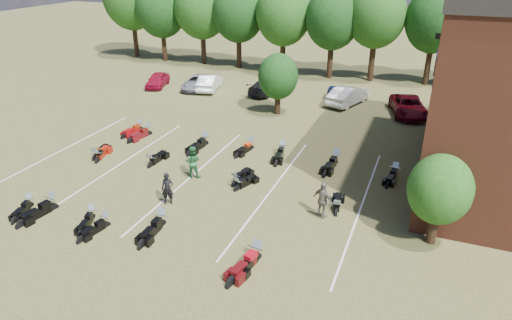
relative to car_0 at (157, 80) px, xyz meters
The scene contains 36 objects.
ground 24.41m from the car_0, 50.41° to the right, with size 160.00×160.00×0.00m, color brown.
car_0 is the anchor object (origin of this frame).
car_1 5.33m from the car_0, ahead, with size 1.58×4.53×1.49m, color silver.
car_2 4.13m from the car_0, 10.62° to the left, with size 2.16×4.68×1.30m, color gray.
car_3 11.03m from the car_0, ahead, with size 1.92×4.72×1.37m, color black.
car_4 17.38m from the car_0, ahead, with size 1.53×3.81×1.30m, color navy.
car_5 18.46m from the car_0, ahead, with size 1.70×4.86×1.60m, color #B2B0AC.
car_6 23.51m from the car_0, ahead, with size 2.45×5.32×1.48m, color #50040F.
car_7 26.81m from the car_0, ahead, with size 1.95×4.80×1.39m, color #37383C.
person_black 23.20m from the car_0, 55.97° to the right, with size 0.65×0.42×1.77m, color black.
person_green 20.35m from the car_0, 51.52° to the right, with size 0.94×0.73×1.94m, color #246233.
person_grey 27.27m from the car_0, 40.05° to the right, with size 1.15×0.48×1.96m, color #5F5951.
motorcycle_0 23.31m from the car_0, 70.69° to the right, with size 0.79×2.48×1.38m, color black, non-canonical shape.
motorcycle_1 23.17m from the car_0, 73.85° to the right, with size 0.63×1.99×1.11m, color black, non-canonical shape.
motorcycle_2 25.01m from the car_0, 63.11° to the right, with size 0.64×2.00×1.11m, color black, non-canonical shape.
motorcycle_3 24.28m from the car_0, 65.00° to the right, with size 0.64×2.01×1.12m, color black, non-canonical shape.
motorcycle_4 25.36m from the car_0, 57.00° to the right, with size 0.78×2.44×1.36m, color black, non-canonical shape.
motorcycle_5 29.11m from the car_0, 48.97° to the right, with size 0.66×2.06×1.15m, color black, non-canonical shape.
motorcycle_6 29.19m from the car_0, 49.17° to the right, with size 0.81×2.53×1.41m, color #44090C, non-canonical shape.
motorcycle_7 17.41m from the car_0, 69.84° to the right, with size 0.73×2.28×1.27m, color maroon, non-canonical shape.
motorcycle_8 17.03m from the car_0, 70.80° to the right, with size 0.70×2.19×1.22m, color black, non-canonical shape.
motorcycle_9 18.36m from the car_0, 58.68° to the right, with size 0.71×2.24×1.25m, color black, non-canonical shape.
motorcycle_11 22.25m from the car_0, 46.13° to the right, with size 0.72×2.27×1.26m, color black, non-canonical shape.
motorcycle_12 22.83m from the car_0, 46.24° to the right, with size 0.66×2.08×1.16m, color black, non-canonical shape.
motorcycle_13 27.36m from the car_0, 38.27° to the right, with size 0.68×2.15×1.20m, color black, non-canonical shape.
motorcycle_14 12.99m from the car_0, 60.41° to the right, with size 0.74×2.34×1.30m, color #510B11, non-canonical shape.
motorcycle_15 12.08m from the car_0, 63.50° to the right, with size 0.72×2.26×1.26m, color maroon, non-canonical shape.
motorcycle_16 15.98m from the car_0, 45.92° to the right, with size 0.80×2.50×1.39m, color black, non-canonical shape.
motorcycle_17 18.01m from the car_0, 37.42° to the right, with size 0.69×2.18×1.22m, color black, non-canonical shape.
motorcycle_18 19.83m from the car_0, 33.48° to the right, with size 0.77×2.42×1.35m, color black, non-canonical shape.
motorcycle_19 23.02m from the car_0, 29.09° to the right, with size 0.80×2.52×1.41m, color black, non-canonical shape.
motorcycle_20 26.39m from the car_0, 25.81° to the right, with size 0.69×2.18×1.21m, color black, non-canonical shape.
tree_line 18.64m from the car_0, 35.03° to the left, with size 56.00×6.00×9.79m.
young_tree_near_building 31.62m from the car_0, 34.35° to the right, with size 2.80×2.80×4.16m.
young_tree_midfield 14.15m from the car_0, 13.69° to the right, with size 3.20×3.20×4.70m.
parking_lines 20.19m from the car_0, 51.55° to the right, with size 20.10×14.00×0.01m.
Camera 1 is at (9.47, -18.23, 12.30)m, focal length 32.00 mm.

